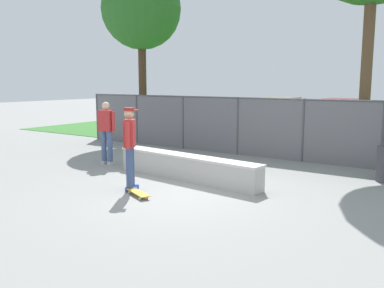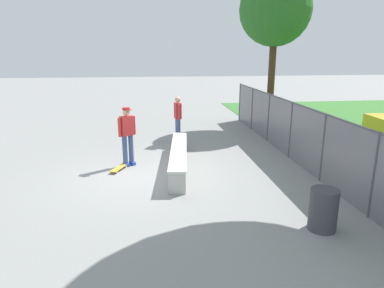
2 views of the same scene
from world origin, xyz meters
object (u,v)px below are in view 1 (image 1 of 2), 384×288
concrete_ledge (186,167)px  skateboarder (130,145)px  tree_near_left (141,10)px  bystander (106,130)px  skateboard (138,193)px  car_yellow (275,115)px  car_red (340,118)px

concrete_ledge → skateboarder: bearing=-104.7°
tree_near_left → bystander: (2.57, -4.60, -4.22)m
concrete_ledge → skateboarder: (-0.41, -1.56, 0.72)m
tree_near_left → bystander: bearing=-60.8°
concrete_ledge → skateboarder: 1.76m
skateboard → skateboarder: bearing=149.2°
concrete_ledge → skateboarder: size_ratio=2.33×
skateboard → tree_near_left: size_ratio=0.12×
skateboard → car_yellow: car_yellow is taller
car_red → tree_near_left: bearing=-142.1°
concrete_ledge → tree_near_left: 8.84m
tree_near_left → car_yellow: (3.66, 5.15, -4.39)m
skateboarder → tree_near_left: 9.20m
concrete_ledge → car_yellow: (-1.87, 9.98, 0.53)m
skateboard → bystander: size_ratio=0.45×
car_red → bystander: (-4.04, -9.76, 0.17)m
skateboarder → bystander: (-2.55, 1.79, -0.02)m
concrete_ledge → car_yellow: car_yellow is taller
skateboard → tree_near_left: (-5.57, 6.65, 5.16)m
tree_near_left → car_red: (6.62, 5.16, -4.39)m
tree_near_left → car_yellow: 7.70m
tree_near_left → bystander: 6.75m
skateboard → car_yellow: bearing=99.2°
concrete_ledge → skateboard: size_ratio=5.28×
concrete_ledge → car_red: 10.06m
tree_near_left → car_red: 9.47m
tree_near_left → bystander: size_ratio=3.77×
tree_near_left → skateboarder: bearing=-51.2°
car_yellow → bystander: size_ratio=2.37×
skateboard → car_red: car_red is taller
tree_near_left → car_red: size_ratio=1.59×
concrete_ledge → bystander: size_ratio=2.35×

